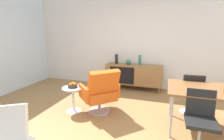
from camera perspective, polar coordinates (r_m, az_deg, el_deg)
ground_plane at (r=3.09m, az=-2.23°, el=-19.47°), size 8.32×8.32×0.00m
wall_back at (r=5.14m, az=7.95°, el=9.83°), size 6.80×0.12×2.80m
sideboard at (r=4.98m, az=7.23°, el=-1.43°), size 1.60×0.45×0.72m
vase_cobalt at (r=4.87m, az=9.30°, el=3.28°), size 0.08×0.08×0.29m
vase_sculptural_dark at (r=4.94m, az=5.49°, el=2.65°), size 0.17×0.17×0.14m
vase_ceramic_small at (r=5.02m, az=1.50°, el=3.68°), size 0.09×0.09×0.28m
dining_table at (r=3.24m, az=32.44°, el=-6.37°), size 1.60×0.90×0.74m
dining_chair_front_left at (r=2.74m, az=27.37°, el=-14.26°), size 0.40×0.43×0.86m
dining_chair_back_left at (r=3.77m, az=24.90°, el=-6.74°), size 0.43×0.45×0.86m
lounge_chair_red at (r=3.49m, az=-3.89°, el=-7.08°), size 0.91×0.91×0.95m
side_table_round at (r=3.70m, az=-12.84°, el=-8.61°), size 0.44×0.44×0.52m
fruit_bowl at (r=3.62m, az=-13.01°, el=-5.08°), size 0.20×0.20×0.11m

